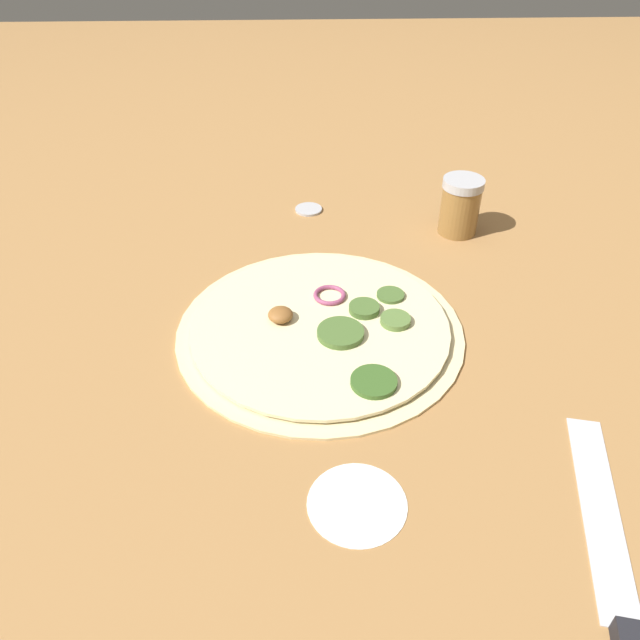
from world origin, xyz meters
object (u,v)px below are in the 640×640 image
at_px(pizza, 322,328).
at_px(loose_cap, 309,208).
at_px(knife, 627,635).
at_px(spice_jar, 460,206).

xyz_separation_m(pizza, loose_cap, (-0.29, -0.01, -0.00)).
height_order(knife, loose_cap, knife).
bearing_deg(pizza, loose_cap, -178.12).
relative_size(pizza, knife, 1.06).
height_order(knife, spice_jar, spice_jar).
distance_m(pizza, knife, 0.41).
relative_size(knife, loose_cap, 7.65).
height_order(pizza, knife, pizza).
relative_size(pizza, loose_cap, 8.11).
height_order(pizza, loose_cap, pizza).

